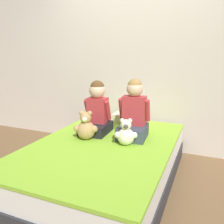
# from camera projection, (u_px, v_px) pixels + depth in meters

# --- Properties ---
(ground_plane) EXTENTS (14.00, 14.00, 0.00)m
(ground_plane) POSITION_uv_depth(u_px,v_px,m) (104.00, 182.00, 2.54)
(ground_plane) COLOR brown
(wall_behind_bed) EXTENTS (8.00, 0.06, 2.50)m
(wall_behind_bed) POSITION_uv_depth(u_px,v_px,m) (138.00, 60.00, 3.28)
(wall_behind_bed) COLOR beige
(wall_behind_bed) RESTS_ON ground_plane
(bed) EXTENTS (1.37, 2.03, 0.44)m
(bed) POSITION_uv_depth(u_px,v_px,m) (104.00, 163.00, 2.49)
(bed) COLOR #2D2D33
(bed) RESTS_ON ground_plane
(child_on_left) EXTENTS (0.32, 0.40, 0.60)m
(child_on_left) POSITION_uv_depth(u_px,v_px,m) (97.00, 110.00, 2.73)
(child_on_left) COLOR black
(child_on_left) RESTS_ON bed
(child_on_right) EXTENTS (0.35, 0.39, 0.64)m
(child_on_right) POSITION_uv_depth(u_px,v_px,m) (134.00, 114.00, 2.56)
(child_on_right) COLOR #384251
(child_on_right) RESTS_ON bed
(teddy_bear_held_by_left_child) EXTENTS (0.26, 0.20, 0.31)m
(teddy_bear_held_by_left_child) POSITION_uv_depth(u_px,v_px,m) (86.00, 127.00, 2.52)
(teddy_bear_held_by_left_child) COLOR tan
(teddy_bear_held_by_left_child) RESTS_ON bed
(teddy_bear_held_by_right_child) EXTENTS (0.22, 0.17, 0.27)m
(teddy_bear_held_by_right_child) POSITION_uv_depth(u_px,v_px,m) (126.00, 134.00, 2.36)
(teddy_bear_held_by_right_child) COLOR silver
(teddy_bear_held_by_right_child) RESTS_ON bed
(pillow_at_headboard) EXTENTS (0.46, 0.27, 0.11)m
(pillow_at_headboard) POSITION_uv_depth(u_px,v_px,m) (130.00, 118.00, 3.19)
(pillow_at_headboard) COLOR beige
(pillow_at_headboard) RESTS_ON bed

